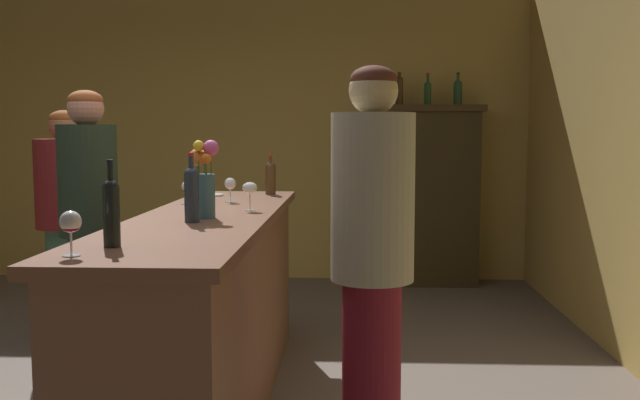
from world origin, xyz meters
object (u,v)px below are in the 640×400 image
at_px(wine_bottle_riesling, 270,176).
at_px(flower_arrangement, 204,181).
at_px(cheese_plate, 209,195).
at_px(wine_glass_mid, 250,189).
at_px(wine_glass_rear, 71,224).
at_px(wine_glass_spare, 187,189).
at_px(bar_counter, 208,313).
at_px(display_cabinet, 428,192).
at_px(wine_bottle_chardonnay, 192,192).
at_px(display_bottle_midleft, 428,92).
at_px(wine_bottle_rose, 111,209).
at_px(wine_glass_front, 230,185).
at_px(display_bottle_center, 458,91).
at_px(patron_in_grey, 89,223).
at_px(display_bottle_left, 399,89).
at_px(patron_in_navy, 67,221).
at_px(bartender, 372,258).

distance_m(wine_bottle_riesling, flower_arrangement, 1.32).
bearing_deg(wine_bottle_riesling, cheese_plate, -160.99).
distance_m(wine_glass_mid, wine_glass_rear, 1.45).
bearing_deg(wine_bottle_riesling, wine_glass_spare, -121.96).
xyz_separation_m(bar_counter, wine_glass_spare, (-0.22, 0.51, 0.60)).
xyz_separation_m(display_cabinet, wine_bottle_chardonnay, (-1.45, -3.46, 0.29)).
height_order(display_cabinet, wine_glass_mid, display_cabinet).
bearing_deg(wine_glass_spare, display_cabinet, 57.71).
bearing_deg(wine_glass_rear, flower_arrangement, 78.09).
relative_size(cheese_plate, display_bottle_midleft, 0.61).
height_order(wine_bottle_rose, wine_glass_mid, wine_bottle_rose).
distance_m(bar_counter, wine_bottle_riesling, 1.34).
xyz_separation_m(wine_glass_front, display_bottle_center, (1.70, 2.52, 0.69)).
bearing_deg(wine_glass_rear, wine_bottle_rose, 69.90).
bearing_deg(display_cabinet, flower_arrangement, -113.49).
xyz_separation_m(wine_glass_front, wine_glass_spare, (-0.23, -0.12, -0.01)).
bearing_deg(patron_in_grey, wine_bottle_rose, -17.85).
bearing_deg(display_bottle_left, patron_in_navy, -137.39).
bearing_deg(bartender, wine_glass_mid, -45.34).
height_order(flower_arrangement, patron_in_navy, patron_in_navy).
height_order(wine_glass_mid, display_bottle_midleft, display_bottle_midleft).
xyz_separation_m(wine_glass_spare, display_bottle_center, (1.94, 2.64, 0.70)).
height_order(wine_bottle_rose, patron_in_grey, patron_in_grey).
bearing_deg(bar_counter, wine_glass_mid, 42.81).
bearing_deg(wine_bottle_riesling, display_bottle_center, 52.45).
bearing_deg(wine_bottle_riesling, wine_glass_mid, -89.73).
bearing_deg(wine_glass_rear, display_cabinet, 69.21).
xyz_separation_m(display_bottle_midleft, bartender, (-0.61, -3.87, -0.88)).
relative_size(wine_glass_front, wine_glass_mid, 0.95).
bearing_deg(display_cabinet, wine_bottle_riesling, -122.39).
height_order(flower_arrangement, display_bottle_center, display_bottle_center).
height_order(wine_bottle_riesling, display_bottle_midleft, display_bottle_midleft).
distance_m(wine_glass_spare, display_bottle_midleft, 3.20).
bearing_deg(display_bottle_midleft, patron_in_navy, -140.46).
xyz_separation_m(wine_bottle_chardonnay, display_bottle_left, (1.17, 3.46, 0.67)).
distance_m(cheese_plate, display_bottle_left, 2.65).
xyz_separation_m(wine_glass_spare, display_bottle_midleft, (1.66, 2.64, 0.70)).
xyz_separation_m(wine_glass_spare, display_bottle_left, (1.39, 2.64, 0.73)).
height_order(bar_counter, bartender, bartender).
xyz_separation_m(wine_glass_front, cheese_plate, (-0.21, 0.40, -0.10)).
bearing_deg(bar_counter, wine_bottle_riesling, 80.63).
bearing_deg(cheese_plate, display_bottle_center, 47.91).
height_order(bar_counter, display_bottle_center, display_bottle_center).
relative_size(wine_bottle_riesling, wine_glass_rear, 1.74).
height_order(wine_glass_mid, display_bottle_center, display_bottle_center).
bearing_deg(wine_bottle_chardonnay, display_bottle_midleft, 67.42).
bearing_deg(wine_bottle_rose, display_cabinet, 69.17).
bearing_deg(wine_bottle_riesling, wine_bottle_chardonnay, -97.47).
height_order(display_cabinet, cheese_plate, display_cabinet).
distance_m(patron_in_grey, patron_in_navy, 0.78).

